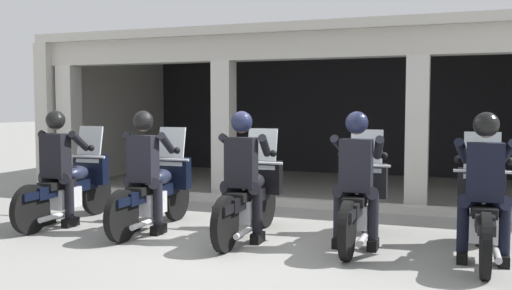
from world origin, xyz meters
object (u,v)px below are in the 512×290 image
(motorcycle_far_left, at_px, (71,187))
(police_officer_left, at_px, (144,161))
(police_officer_center, at_px, (242,165))
(motorcycle_left, at_px, (156,191))
(police_officer_right, at_px, (357,168))
(motorcycle_right, at_px, (360,202))
(police_officer_far_right, at_px, (485,175))
(police_officer_far_left, at_px, (57,158))
(motorcycle_far_right, at_px, (483,212))
(motorcycle_center, at_px, (251,197))

(motorcycle_far_left, height_order, police_officer_left, police_officer_left)
(police_officer_left, bearing_deg, police_officer_center, -3.08)
(police_officer_left, height_order, police_officer_center, same)
(motorcycle_left, bearing_deg, police_officer_right, -6.19)
(police_officer_center, bearing_deg, motorcycle_left, 167.77)
(motorcycle_right, xyz_separation_m, police_officer_far_right, (1.35, -0.48, 0.44))
(police_officer_far_left, relative_size, motorcycle_left, 0.78)
(police_officer_center, bearing_deg, motorcycle_right, 16.82)
(police_officer_left, xyz_separation_m, motorcycle_right, (2.71, 0.41, -0.44))
(police_officer_far_left, height_order, motorcycle_far_right, police_officer_far_left)
(police_officer_far_right, bearing_deg, motorcycle_far_left, 174.23)
(motorcycle_far_left, height_order, motorcycle_left, same)
(police_officer_right, distance_m, police_officer_far_right, 1.37)
(motorcycle_left, distance_m, police_officer_far_right, 4.10)
(police_officer_far_left, distance_m, motorcycle_right, 4.11)
(motorcycle_left, xyz_separation_m, police_officer_center, (1.35, -0.29, 0.44))
(police_officer_left, bearing_deg, police_officer_far_right, -3.87)
(motorcycle_left, bearing_deg, motorcycle_far_right, -3.87)
(motorcycle_right, height_order, motorcycle_far_right, same)
(police_officer_center, bearing_deg, police_officer_far_right, -1.58)
(motorcycle_far_left, height_order, motorcycle_far_right, same)
(police_officer_left, bearing_deg, police_officer_far_left, 177.86)
(police_officer_left, relative_size, motorcycle_far_right, 0.78)
(motorcycle_far_right, bearing_deg, police_officer_far_right, -92.53)
(motorcycle_center, distance_m, police_officer_right, 1.43)
(police_officer_far_right, bearing_deg, police_officer_right, 169.51)
(motorcycle_far_left, xyz_separation_m, motorcycle_far_right, (5.42, -0.05, 0.00))
(motorcycle_left, bearing_deg, motorcycle_right, -0.20)
(police_officer_left, xyz_separation_m, motorcycle_center, (1.36, 0.28, -0.44))
(police_officer_far_right, bearing_deg, police_officer_left, 176.80)
(motorcycle_far_left, xyz_separation_m, police_officer_far_left, (-0.00, -0.28, 0.44))
(police_officer_far_left, height_order, motorcycle_right, police_officer_far_left)
(police_officer_far_left, bearing_deg, motorcycle_right, 6.20)
(motorcycle_far_left, xyz_separation_m, motorcycle_center, (2.71, 0.02, 0.00))
(police_officer_center, xyz_separation_m, motorcycle_far_right, (2.71, 0.22, -0.44))
(motorcycle_far_left, bearing_deg, motorcycle_right, 2.23)
(motorcycle_right, distance_m, police_officer_far_right, 1.50)
(motorcycle_far_left, relative_size, motorcycle_right, 1.00)
(police_officer_far_left, xyz_separation_m, motorcycle_right, (4.07, 0.43, -0.44))
(motorcycle_left, height_order, motorcycle_center, same)
(police_officer_right, xyz_separation_m, motorcycle_far_right, (1.36, 0.09, -0.44))
(police_officer_far_right, bearing_deg, motorcycle_right, 158.23)
(motorcycle_center, xyz_separation_m, police_officer_far_right, (2.71, -0.35, 0.44))
(motorcycle_center, bearing_deg, motorcycle_far_left, -179.93)
(police_officer_far_left, xyz_separation_m, motorcycle_far_right, (5.42, 0.24, -0.44))
(motorcycle_center, height_order, police_officer_center, police_officer_center)
(police_officer_center, relative_size, police_officer_far_right, 1.00)
(motorcycle_center, relative_size, police_officer_center, 1.29)
(police_officer_right, xyz_separation_m, police_officer_far_right, (1.35, -0.20, 0.00))
(police_officer_far_left, xyz_separation_m, motorcycle_center, (2.71, 0.30, -0.44))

